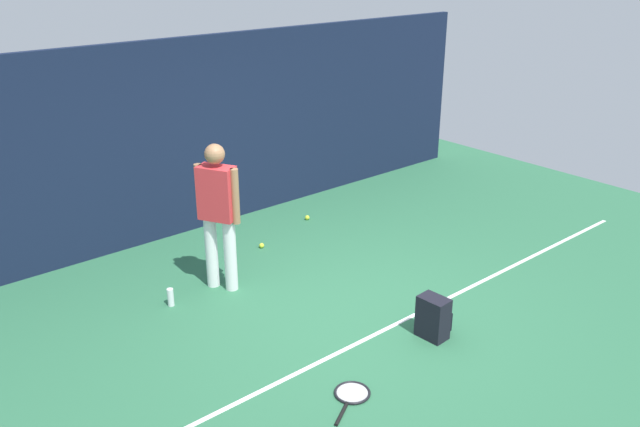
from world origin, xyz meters
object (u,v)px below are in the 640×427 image
Objects in this scene: backpack at (434,318)px; tennis_ball_by_fence at (307,218)px; tennis_racket at (351,395)px; tennis_player at (218,209)px; tennis_ball_near_player at (262,246)px; water_bottle at (171,297)px.

backpack is 3.30m from tennis_ball_by_fence.
backpack reaches higher than tennis_racket.
tennis_ball_by_fence is at bearing 86.30° from tennis_player.
tennis_ball_near_player is 1.00× the size of tennis_ball_by_fence.
tennis_player reaches higher than backpack.
water_bottle is at bearing 70.42° from tennis_racket.
tennis_player is 8.43× the size of water_bottle.
tennis_ball_near_player is (-0.10, 2.80, -0.18)m from backpack.
tennis_ball_near_player and tennis_ball_by_fence have the same top height.
water_bottle is (-2.66, -0.91, 0.07)m from tennis_ball_by_fence.
tennis_ball_near_player is (0.95, 0.57, -0.93)m from tennis_player.
backpack is 2.18× the size of water_bottle.
water_bottle reaches higher than tennis_racket.
tennis_ball_near_player reaches higher than tennis_racket.
tennis_racket is at bearing -111.47° from tennis_ball_near_player.
backpack reaches higher than tennis_ball_by_fence.
tennis_ball_near_player is 0.33× the size of water_bottle.
water_bottle is at bearing -160.72° from tennis_ball_near_player.
tennis_ball_near_player is at bearing -161.58° from tennis_ball_by_fence.
tennis_racket is 3.20m from tennis_ball_near_player.
tennis_racket is 9.38× the size of tennis_ball_by_fence.
tennis_player is at bearing 21.76° from backpack.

